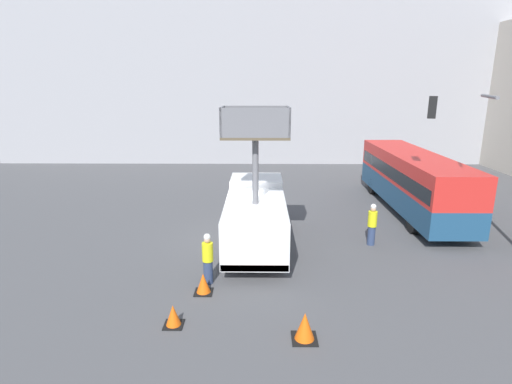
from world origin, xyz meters
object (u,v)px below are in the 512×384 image
(road_worker_directing, at_px, (372,224))
(traffic_cone_far_side, at_px, (203,284))
(traffic_light_pole, at_px, (499,143))
(utility_truck, at_px, (256,212))
(traffic_cone_mid_road, at_px, (173,316))
(city_bus, at_px, (412,178))
(traffic_cone_near_truck, at_px, (305,327))
(road_worker_near_truck, at_px, (208,259))

(road_worker_directing, bearing_deg, traffic_cone_far_side, 133.06)
(traffic_light_pole, bearing_deg, traffic_cone_far_side, -160.67)
(utility_truck, distance_m, traffic_cone_far_side, 4.64)
(traffic_light_pole, xyz_separation_m, traffic_cone_mid_road, (-11.93, -5.84, -4.14))
(traffic_light_pole, height_order, traffic_cone_far_side, traffic_light_pole)
(traffic_light_pole, bearing_deg, traffic_cone_mid_road, -153.90)
(city_bus, distance_m, road_worker_directing, 6.05)
(city_bus, xyz_separation_m, road_worker_directing, (-3.39, -4.92, -0.93))
(utility_truck, distance_m, city_bus, 9.72)
(utility_truck, bearing_deg, traffic_light_pole, -1.19)
(traffic_cone_far_side, bearing_deg, road_worker_directing, 32.42)
(traffic_cone_near_truck, bearing_deg, utility_truck, 101.83)
(traffic_cone_near_truck, xyz_separation_m, traffic_cone_mid_road, (-3.67, 0.61, -0.08))
(traffic_light_pole, distance_m, traffic_cone_near_truck, 11.24)
(traffic_light_pole, xyz_separation_m, road_worker_directing, (-4.69, 0.24, -3.52))
(road_worker_near_truck, xyz_separation_m, traffic_cone_mid_road, (-0.68, -2.55, -0.61))
(city_bus, bearing_deg, traffic_cone_near_truck, 157.71)
(traffic_cone_far_side, bearing_deg, traffic_cone_near_truck, -38.88)
(road_worker_directing, distance_m, traffic_cone_near_truck, 7.61)
(traffic_cone_near_truck, distance_m, traffic_cone_mid_road, 3.72)
(utility_truck, xyz_separation_m, traffic_cone_near_truck, (1.39, -6.65, -1.07))
(road_worker_near_truck, relative_size, road_worker_directing, 1.00)
(utility_truck, relative_size, traffic_cone_far_side, 10.16)
(utility_truck, xyz_separation_m, traffic_light_pole, (9.65, -0.20, 2.99))
(city_bus, xyz_separation_m, traffic_cone_mid_road, (-10.63, -11.01, -1.55))
(traffic_cone_near_truck, bearing_deg, city_bus, 59.09)
(traffic_light_pole, bearing_deg, utility_truck, 178.81)
(utility_truck, relative_size, traffic_cone_mid_road, 10.95)
(road_worker_directing, relative_size, traffic_cone_far_side, 2.67)
(city_bus, xyz_separation_m, traffic_cone_far_side, (-10.03, -9.14, -1.52))
(city_bus, distance_m, traffic_cone_far_side, 13.65)
(city_bus, height_order, traffic_cone_far_side, city_bus)
(city_bus, bearing_deg, utility_truck, 129.35)
(traffic_light_pole, relative_size, traffic_cone_mid_road, 10.25)
(city_bus, relative_size, road_worker_near_truck, 6.17)
(traffic_light_pole, distance_m, road_worker_near_truck, 12.24)
(traffic_light_pole, height_order, traffic_cone_mid_road, traffic_light_pole)
(road_worker_near_truck, bearing_deg, traffic_light_pole, 177.38)
(road_worker_near_truck, height_order, traffic_cone_mid_road, road_worker_near_truck)
(road_worker_near_truck, bearing_deg, city_bus, -158.57)
(utility_truck, xyz_separation_m, traffic_cone_mid_road, (-2.28, -6.04, -1.15))
(city_bus, bearing_deg, road_worker_near_truck, 139.00)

